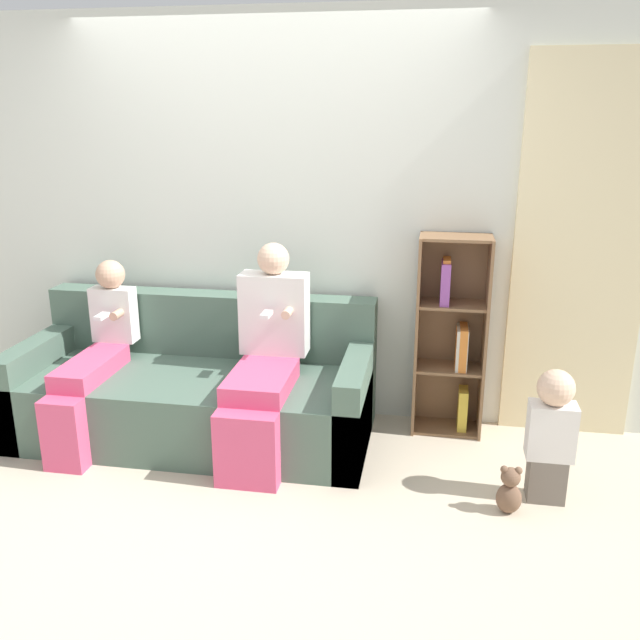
{
  "coord_description": "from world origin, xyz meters",
  "views": [
    {
      "loc": [
        1.03,
        -3.14,
        1.96
      ],
      "look_at": [
        0.37,
        0.62,
        0.77
      ],
      "focal_mm": 38.0,
      "sensor_mm": 36.0,
      "label": 1
    }
  ],
  "objects_px": {
    "child_seated": "(94,356)",
    "teddy_bear": "(509,491)",
    "couch": "(197,391)",
    "adult_seated": "(266,352)",
    "toddler_standing": "(551,432)",
    "bookshelf": "(453,335)"
  },
  "relations": [
    {
      "from": "couch",
      "to": "toddler_standing",
      "type": "xyz_separation_m",
      "value": [
        2.05,
        -0.42,
        0.1
      ]
    },
    {
      "from": "adult_seated",
      "to": "toddler_standing",
      "type": "xyz_separation_m",
      "value": [
        1.57,
        -0.3,
        -0.23
      ]
    },
    {
      "from": "couch",
      "to": "child_seated",
      "type": "relative_size",
      "value": 2.03
    },
    {
      "from": "bookshelf",
      "to": "couch",
      "type": "bearing_deg",
      "value": -167.63
    },
    {
      "from": "couch",
      "to": "adult_seated",
      "type": "xyz_separation_m",
      "value": [
        0.48,
        -0.12,
        0.33
      ]
    },
    {
      "from": "bookshelf",
      "to": "teddy_bear",
      "type": "distance_m",
      "value": 1.1
    },
    {
      "from": "couch",
      "to": "toddler_standing",
      "type": "distance_m",
      "value": 2.1
    },
    {
      "from": "child_seated",
      "to": "adult_seated",
      "type": "bearing_deg",
      "value": 2.24
    },
    {
      "from": "adult_seated",
      "to": "teddy_bear",
      "type": "height_order",
      "value": "adult_seated"
    },
    {
      "from": "toddler_standing",
      "to": "bookshelf",
      "type": "relative_size",
      "value": 0.58
    },
    {
      "from": "couch",
      "to": "toddler_standing",
      "type": "relative_size",
      "value": 2.98
    },
    {
      "from": "adult_seated",
      "to": "bookshelf",
      "type": "distance_m",
      "value": 1.17
    },
    {
      "from": "toddler_standing",
      "to": "bookshelf",
      "type": "xyz_separation_m",
      "value": [
        -0.5,
        0.76,
        0.24
      ]
    },
    {
      "from": "adult_seated",
      "to": "toddler_standing",
      "type": "distance_m",
      "value": 1.62
    },
    {
      "from": "couch",
      "to": "adult_seated",
      "type": "relative_size",
      "value": 1.78
    },
    {
      "from": "bookshelf",
      "to": "child_seated",
      "type": "bearing_deg",
      "value": -166.82
    },
    {
      "from": "adult_seated",
      "to": "bookshelf",
      "type": "bearing_deg",
      "value": 23.13
    },
    {
      "from": "couch",
      "to": "child_seated",
      "type": "distance_m",
      "value": 0.66
    },
    {
      "from": "bookshelf",
      "to": "teddy_bear",
      "type": "xyz_separation_m",
      "value": [
        0.3,
        -0.93,
        -0.5
      ]
    },
    {
      "from": "child_seated",
      "to": "teddy_bear",
      "type": "relative_size",
      "value": 4.08
    },
    {
      "from": "couch",
      "to": "adult_seated",
      "type": "distance_m",
      "value": 0.59
    },
    {
      "from": "couch",
      "to": "adult_seated",
      "type": "bearing_deg",
      "value": -13.96
    }
  ]
}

